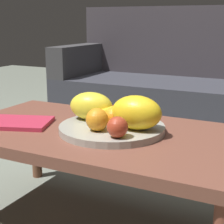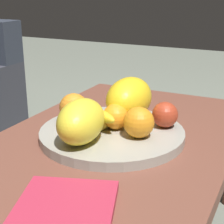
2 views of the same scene
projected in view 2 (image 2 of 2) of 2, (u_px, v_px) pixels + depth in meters
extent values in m
cube|color=brown|center=(104.00, 153.00, 0.95)|extent=(1.11, 0.62, 0.04)
cylinder|color=brown|center=(104.00, 136.00, 1.57)|extent=(0.05, 0.05, 0.36)
cylinder|color=#9E9C91|center=(112.00, 134.00, 0.99)|extent=(0.39, 0.39, 0.03)
ellipsoid|color=yellow|center=(128.00, 98.00, 1.05)|extent=(0.19, 0.13, 0.12)
ellipsoid|color=yellow|center=(81.00, 121.00, 0.89)|extent=(0.18, 0.13, 0.11)
sphere|color=orange|center=(116.00, 116.00, 0.98)|extent=(0.07, 0.07, 0.07)
sphere|color=orange|center=(139.00, 122.00, 0.93)|extent=(0.08, 0.08, 0.08)
sphere|color=orange|center=(74.00, 108.00, 1.03)|extent=(0.08, 0.08, 0.08)
sphere|color=#AC3921|center=(165.00, 115.00, 1.00)|extent=(0.07, 0.07, 0.07)
sphere|color=red|center=(88.00, 119.00, 0.98)|extent=(0.06, 0.06, 0.06)
ellipsoid|color=yellow|center=(99.00, 124.00, 0.98)|extent=(0.15, 0.05, 0.03)
ellipsoid|color=gold|center=(99.00, 125.00, 0.98)|extent=(0.15, 0.07, 0.03)
ellipsoid|color=yellow|center=(92.00, 125.00, 0.97)|extent=(0.15, 0.04, 0.03)
ellipsoid|color=yellow|center=(95.00, 116.00, 0.96)|extent=(0.15, 0.11, 0.03)
ellipsoid|color=gold|center=(96.00, 114.00, 0.98)|extent=(0.09, 0.15, 0.03)
cube|color=#BA2B45|center=(61.00, 218.00, 0.64)|extent=(0.30, 0.25, 0.02)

